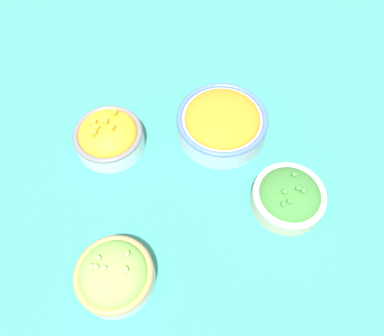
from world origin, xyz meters
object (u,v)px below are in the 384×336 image
Objects in this scene: bowl_broccoli at (289,196)px; bowl_lettuce at (114,275)px; bowl_squash at (109,136)px; bowl_carrots at (222,122)px.

bowl_lettuce is (0.34, -0.03, 0.00)m from bowl_broccoli.
bowl_squash is 1.06× the size of bowl_lettuce.
bowl_squash is at bearing -112.81° from bowl_lettuce.
bowl_broccoli is 0.96× the size of bowl_squash.
bowl_broccoli is at bearing 94.39° from bowl_carrots.
bowl_carrots is 1.38× the size of bowl_broccoli.
bowl_broccoli is (-0.02, 0.20, -0.01)m from bowl_carrots.
bowl_squash reaches higher than bowl_carrots.
bowl_lettuce is at bearing 67.19° from bowl_squash.
bowl_carrots is at bearing 156.96° from bowl_squash.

